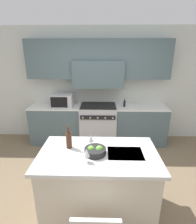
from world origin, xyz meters
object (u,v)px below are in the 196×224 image
Objects in this scene: wine_bottle at (69,140)px; wine_glass_far at (91,138)px; wine_glass_near at (87,153)px; oil_bottle_on_counter at (124,104)px; range_stove at (98,124)px; fruit_bowl at (95,151)px; microwave at (63,100)px.

wine_bottle reaches higher than wine_glass_far.
oil_bottle_on_counter is (0.69, 2.20, -0.04)m from wine_glass_near.
range_stove is 0.80m from oil_bottle_on_counter.
wine_bottle is 2.10m from oil_bottle_on_counter.
microwave is at bearing 112.37° from fruit_bowl.
wine_glass_near is 0.65× the size of fruit_bowl.
wine_glass_near is at bearing -118.15° from fruit_bowl.
range_stove is 5.42× the size of wine_glass_near.
microwave is at bearing 178.75° from oil_bottle_on_counter.
wine_bottle is at bearing -75.52° from microwave.
wine_bottle is 0.41m from wine_glass_near.
microwave is (-0.83, 0.02, 0.59)m from range_stove.
fruit_bowl is at bearing -106.39° from oil_bottle_on_counter.
microwave is at bearing 178.71° from range_stove.
oil_bottle_on_counter is at bearing 72.61° from wine_glass_near.
wine_bottle is 1.10× the size of fruit_bowl.
wine_glass_near and wine_glass_far have the same top height.
range_stove is at bearing 79.90° from wine_bottle.
range_stove is 1.02m from microwave.
wine_glass_near reaches higher than fruit_bowl.
wine_glass_far is at bearing -91.63° from range_stove.
wine_glass_near is (0.75, -2.23, -0.03)m from microwave.
oil_bottle_on_counter is (0.95, 1.88, -0.04)m from wine_bottle.
microwave is 1.62× the size of wine_bottle.
fruit_bowl is at bearing -67.63° from microwave.
microwave reaches higher than range_stove.
microwave is 2.76× the size of wine_glass_near.
wine_bottle reaches higher than wine_glass_near.
wine_glass_far is 0.65× the size of fruit_bowl.
wine_glass_near is at bearing -91.97° from range_stove.
wine_glass_far reaches higher than range_stove.
range_stove is 2.28m from wine_glass_near.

